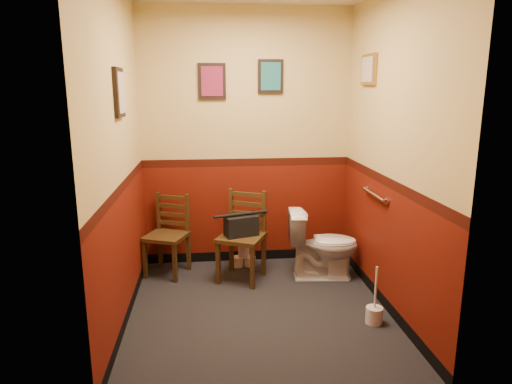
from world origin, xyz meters
TOP-DOWN VIEW (x-y plane):
  - floor at (0.00, 0.00)m, footprint 2.20×2.40m
  - wall_back at (0.00, 1.20)m, footprint 2.20×0.00m
  - wall_front at (0.00, -1.20)m, footprint 2.20×0.00m
  - wall_left at (-1.10, 0.00)m, footprint 0.00×2.40m
  - wall_right at (1.10, 0.00)m, footprint 0.00×2.40m
  - grab_bar at (1.07, 0.25)m, footprint 0.05×0.56m
  - framed_print_back_a at (-0.35, 1.18)m, footprint 0.28×0.04m
  - framed_print_back_b at (0.25, 1.18)m, footprint 0.26×0.04m
  - framed_print_left at (-1.08, 0.10)m, footprint 0.04×0.30m
  - framed_print_right at (1.08, 0.60)m, footprint 0.04×0.34m
  - toilet at (0.72, 0.65)m, footprint 0.73×0.46m
  - toilet_brush at (0.91, -0.31)m, footprint 0.14×0.14m
  - chair_left at (-0.84, 0.93)m, footprint 0.50×0.50m
  - chair_right at (-0.08, 0.72)m, footprint 0.55×0.55m
  - handbag at (-0.10, 0.68)m, footprint 0.35×0.25m
  - tp_stack at (-0.05, 1.01)m, footprint 0.25×0.15m

SIDE VIEW (x-z plane):
  - floor at x=0.00m, z-range 0.00..0.00m
  - toilet_brush at x=0.91m, z-range -0.17..0.33m
  - tp_stack at x=-0.05m, z-range -0.03..0.41m
  - toilet at x=0.72m, z-range 0.00..0.69m
  - chair_left at x=-0.84m, z-range 0.00..0.82m
  - chair_right at x=-0.08m, z-range 0.00..0.89m
  - handbag at x=-0.10m, z-range 0.45..0.68m
  - grab_bar at x=1.07m, z-range 0.92..0.98m
  - wall_back at x=0.00m, z-range 0.00..2.70m
  - wall_front at x=0.00m, z-range 0.00..2.70m
  - wall_left at x=-1.10m, z-range 0.00..2.70m
  - wall_right at x=1.10m, z-range 0.00..2.70m
  - framed_print_left at x=-1.08m, z-range 1.66..2.04m
  - framed_print_back_a at x=-0.35m, z-range 1.77..2.13m
  - framed_print_back_b at x=0.25m, z-range 1.83..2.17m
  - framed_print_right at x=1.08m, z-range 1.91..2.19m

